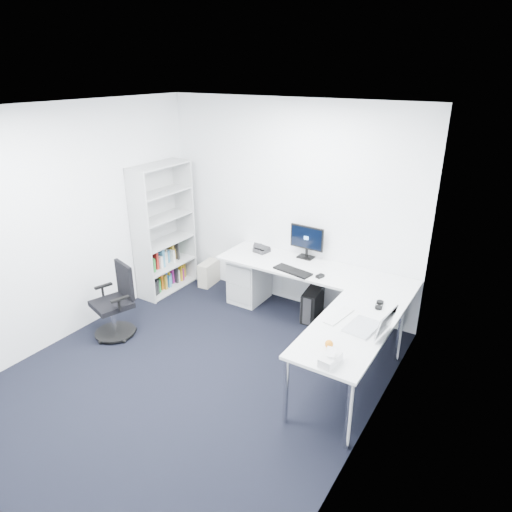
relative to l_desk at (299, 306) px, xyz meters
The scene contains 21 objects.
ground 1.55m from the l_desk, 111.45° to the right, with size 4.20×4.20×0.00m, color black.
ceiling 2.78m from the l_desk, 111.45° to the right, with size 4.20×4.20×0.00m, color white.
wall_back 1.33m from the l_desk, 128.16° to the left, with size 3.60×0.02×2.70m, color white.
wall_left 2.91m from the l_desk, 149.22° to the right, with size 0.02×4.20×2.70m, color white.
wall_right 2.12m from the l_desk, 48.24° to the right, with size 0.02×4.20×2.70m, color white.
l_desk is the anchor object (origin of this frame).
drawer_pedestal 1.05m from the l_desk, 157.72° to the left, with size 0.42×0.52×0.64m, color silver.
bookshelf 2.25m from the l_desk, behind, with size 0.36×0.92×1.84m, color #B3B6B6, non-canonical shape.
task_chair 2.24m from the l_desk, 146.21° to the right, with size 0.50×0.50×0.90m, color black, non-canonical shape.
black_pc_tower 0.42m from the l_desk, 90.20° to the left, with size 0.18×0.41×0.40m, color black.
beige_pc_tower 1.83m from the l_desk, 164.41° to the left, with size 0.17×0.37×0.35m, color #BFB7A2.
power_strip 0.88m from the l_desk, 62.76° to the left, with size 0.35×0.06×0.04m, color silver.
monitor 0.87m from the l_desk, 110.90° to the left, with size 0.46×0.15×0.44m, color black, non-canonical shape.
black_keyboard 0.43m from the l_desk, 144.58° to the left, with size 0.49×0.17×0.02m, color black.
mouse 0.45m from the l_desk, 40.78° to the left, with size 0.06×0.10×0.03m, color black.
desk_phone 1.04m from the l_desk, 150.20° to the left, with size 0.18×0.18×0.12m, color #28282A, non-canonical shape.
laptop 1.29m from the l_desk, 33.89° to the right, with size 0.38×0.37×0.27m, color silver, non-canonical shape.
white_keyboard 1.00m from the l_desk, 38.98° to the right, with size 0.12×0.41×0.01m, color silver.
headphones 1.08m from the l_desk, ahead, with size 0.11×0.18×0.05m, color black, non-canonical shape.
orange_fruit 1.49m from the l_desk, 53.15° to the right, with size 0.08×0.08×0.08m, color orange.
tissue_box 1.71m from the l_desk, 54.68° to the right, with size 0.12×0.23×0.08m, color silver.
Camera 1 is at (2.67, -2.99, 3.03)m, focal length 32.00 mm.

